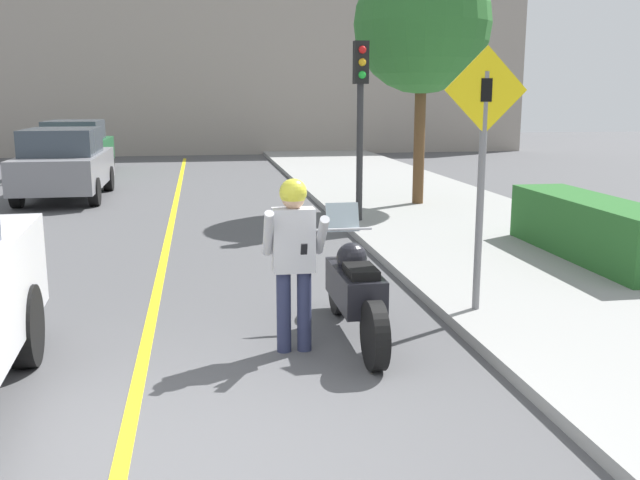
{
  "coord_description": "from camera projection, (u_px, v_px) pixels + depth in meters",
  "views": [
    {
      "loc": [
        -0.0,
        -4.47,
        2.46
      ],
      "look_at": [
        1.18,
        2.57,
        1.0
      ],
      "focal_mm": 40.0,
      "sensor_mm": 36.0,
      "label": 1
    }
  ],
  "objects": [
    {
      "name": "building_backdrop",
      "position": [
        198.0,
        72.0,
        29.26
      ],
      "size": [
        28.0,
        1.2,
        6.77
      ],
      "color": "gray",
      "rests_on": "ground"
    },
    {
      "name": "ground_plane",
      "position": [
        211.0,
        466.0,
        4.82
      ],
      "size": [
        80.0,
        80.0,
        0.0
      ],
      "primitive_type": "plane",
      "color": "#4C4C4F"
    },
    {
      "name": "crossing_sign",
      "position": [
        483.0,
        155.0,
        7.59
      ],
      "size": [
        0.91,
        0.08,
        2.84
      ],
      "color": "slate",
      "rests_on": "sidewalk_curb"
    },
    {
      "name": "traffic_light",
      "position": [
        361.0,
        96.0,
        13.04
      ],
      "size": [
        0.26,
        0.3,
        3.29
      ],
      "color": "#2D2D30",
      "rests_on": "sidewalk_curb"
    },
    {
      "name": "street_tree",
      "position": [
        423.0,
        25.0,
        14.87
      ],
      "size": [
        2.88,
        2.88,
        5.23
      ],
      "color": "brown",
      "rests_on": "sidewalk_curb"
    },
    {
      "name": "person_biker",
      "position": [
        294.0,
        248.0,
        6.77
      ],
      "size": [
        0.59,
        0.47,
        1.69
      ],
      "color": "#282D4C",
      "rests_on": "ground"
    },
    {
      "name": "motorcycle",
      "position": [
        355.0,
        290.0,
        7.26
      ],
      "size": [
        0.62,
        2.36,
        1.31
      ],
      "color": "black",
      "rests_on": "ground"
    },
    {
      "name": "parked_car_grey",
      "position": [
        64.0,
        163.0,
        16.95
      ],
      "size": [
        1.88,
        4.2,
        1.68
      ],
      "color": "black",
      "rests_on": "ground"
    },
    {
      "name": "sidewalk_curb",
      "position": [
        571.0,
        279.0,
        9.45
      ],
      "size": [
        4.4,
        44.0,
        0.12
      ],
      "color": "gray",
      "rests_on": "ground"
    },
    {
      "name": "road_center_line",
      "position": [
        163.0,
        264.0,
        10.52
      ],
      "size": [
        0.12,
        36.0,
        0.01
      ],
      "color": "yellow",
      "rests_on": "ground"
    },
    {
      "name": "hedge_row",
      "position": [
        592.0,
        228.0,
        10.37
      ],
      "size": [
        0.9,
        3.55,
        0.86
      ],
      "color": "#286028",
      "rests_on": "sidewalk_curb"
    },
    {
      "name": "parked_car_green",
      "position": [
        76.0,
        147.0,
        22.06
      ],
      "size": [
        1.88,
        4.2,
        1.68
      ],
      "color": "black",
      "rests_on": "ground"
    }
  ]
}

